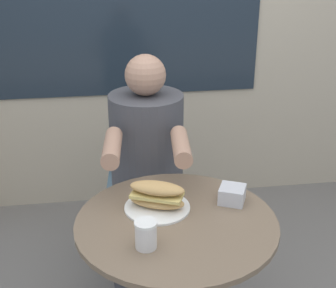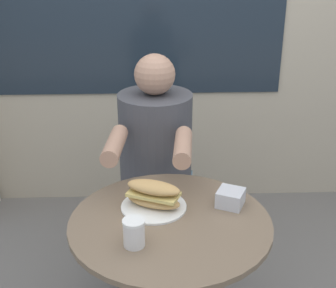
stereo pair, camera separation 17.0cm
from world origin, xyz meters
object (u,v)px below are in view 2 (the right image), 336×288
(cafe_table, at_px, (170,268))
(sandwich_on_plate, at_px, (154,197))
(seated_diner, at_px, (156,199))
(drink_cup, at_px, (134,233))
(diner_chair, at_px, (157,166))

(cafe_table, height_order, sandwich_on_plate, sandwich_on_plate)
(seated_diner, distance_m, drink_cup, 0.72)
(diner_chair, bearing_deg, seated_diner, 93.61)
(cafe_table, distance_m, seated_diner, 0.53)
(seated_diner, bearing_deg, diner_chair, -86.39)
(seated_diner, height_order, drink_cup, seated_diner)
(diner_chair, bearing_deg, cafe_table, 97.82)
(drink_cup, bearing_deg, sandwich_on_plate, 74.15)
(seated_diner, relative_size, sandwich_on_plate, 5.05)
(seated_diner, distance_m, sandwich_on_plate, 0.52)
(diner_chair, relative_size, seated_diner, 0.73)
(sandwich_on_plate, bearing_deg, cafe_table, -57.29)
(diner_chair, distance_m, sandwich_on_plate, 0.83)
(diner_chair, bearing_deg, drink_cup, 90.81)
(sandwich_on_plate, distance_m, drink_cup, 0.23)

